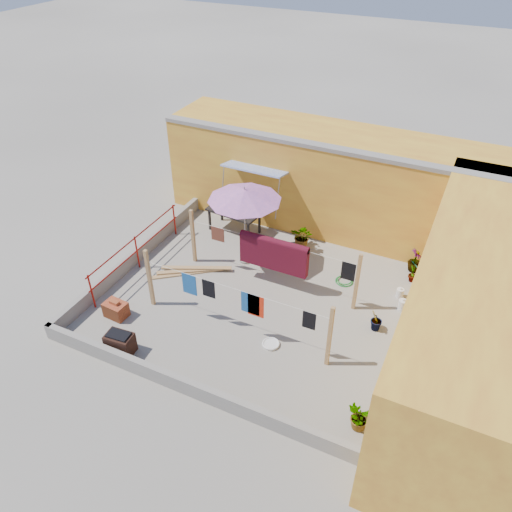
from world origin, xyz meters
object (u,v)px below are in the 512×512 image
Objects in this scene: water_jug_a at (400,293)px; water_jug_b at (402,305)px; brazier at (120,343)px; plant_back_a at (303,237)px; white_basin at (271,344)px; brick_stack at (116,309)px; patio_umbrella at (245,195)px; green_hose at (344,281)px; outdoor_table at (234,212)px.

water_jug_a is 0.91× the size of water_jug_b.
brazier is 0.89× the size of plant_back_a.
white_basin is at bearing -127.64° from water_jug_a.
patio_umbrella is at bearing 61.65° from brick_stack.
water_jug_b is 3.86m from plant_back_a.
white_basin is (2.16, -2.90, -2.25)m from patio_umbrella.
water_jug_b is 0.69× the size of green_hose.
green_hose is (3.05, 0.32, -2.25)m from patio_umbrella.
water_jug_a is 3.53m from plant_back_a.
water_jug_b is (0.17, -0.48, 0.01)m from water_jug_a.
white_basin is at bearing -134.04° from water_jug_b.
plant_back_a is (-1.75, 1.13, 0.36)m from green_hose.
brick_stack reaches higher than water_jug_b.
outdoor_table is 5.37m from white_basin.
brick_stack is at bearing -169.16° from white_basin.
white_basin is 4.07m from water_jug_a.
brazier is (0.00, -6.01, -0.44)m from outdoor_table.
water_jug_a is (2.48, 3.22, 0.10)m from white_basin.
brick_stack is 6.10m from plant_back_a.
green_hose is at bearing 74.47° from white_basin.
brazier is at bearing -111.16° from plant_back_a.
plant_back_a reaches higher than brick_stack.
white_basin is (3.22, 1.78, -0.25)m from brazier.
patio_umbrella is at bearing 126.65° from white_basin.
water_jug_a is 0.51m from water_jug_b.
water_jug_b is (5.88, 4.52, -0.13)m from brazier.
water_jug_a is (5.71, 5.00, -0.15)m from brazier.
water_jug_b reaches higher than white_basin.
green_hose is 0.66× the size of plant_back_a.
water_jug_b reaches higher than green_hose.
outdoor_table is at bearing 128.72° from patio_umbrella.
brick_stack is 0.89× the size of brazier.
plant_back_a reaches higher than green_hose.
brazier is at bearing -89.97° from outdoor_table.
brick_stack is 1.35m from brazier.
outdoor_table is 6.02m from brazier.
patio_umbrella is 5.02× the size of green_hose.
patio_umbrella is at bearing -51.28° from outdoor_table.
water_jug_b is at bearing -1.83° from patio_umbrella.
plant_back_a reaches higher than water_jug_b.
brazier is at bearing -46.75° from brick_stack.
brazier is at bearing -138.80° from water_jug_a.
water_jug_a is (6.63, 4.01, -0.08)m from brick_stack.
brazier is 7.59m from water_jug_a.
brazier is 1.34× the size of green_hose.
green_hose is 2.11m from plant_back_a.
brick_stack reaches higher than green_hose.
brick_stack is at bearing -152.52° from water_jug_b.
plant_back_a is at bearing 2.65° from outdoor_table.
brick_stack reaches higher than white_basin.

